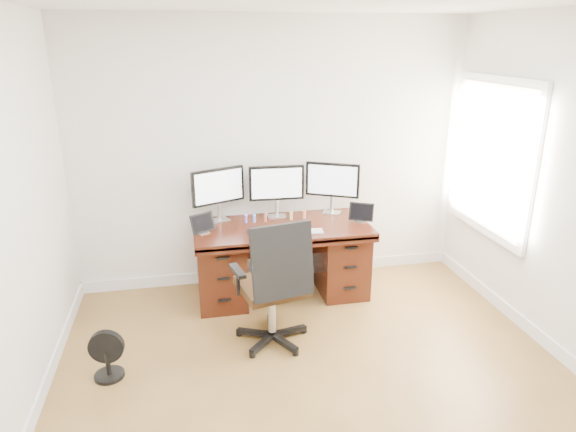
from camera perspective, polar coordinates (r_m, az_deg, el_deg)
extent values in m
plane|color=olive|center=(3.82, 4.85, -21.17)|extent=(4.50, 4.50, 0.00)
cube|color=white|center=(5.23, -1.66, 6.80)|extent=(4.00, 0.10, 2.70)
cube|color=white|center=(5.25, 21.69, 6.06)|extent=(0.04, 1.30, 1.50)
cube|color=white|center=(5.24, 21.50, 6.06)|extent=(0.01, 1.15, 1.35)
cube|color=#3D160C|center=(4.98, -0.69, -1.34)|extent=(1.70, 0.80, 0.05)
cube|color=#3D160C|center=(5.08, -7.49, -5.65)|extent=(0.45, 0.70, 0.70)
cube|color=#3D160C|center=(5.29, 5.73, -4.57)|extent=(0.45, 0.70, 0.70)
cube|color=black|center=(5.34, -1.29, -2.49)|extent=(0.74, 0.03, 0.40)
cylinder|color=black|center=(4.54, -1.76, -13.13)|extent=(0.71, 0.71, 0.09)
cylinder|color=silver|center=(4.41, -1.80, -10.30)|extent=(0.06, 0.06, 0.43)
cube|color=#382310|center=(4.31, -1.83, -7.81)|extent=(0.60, 0.59, 0.08)
cube|color=black|center=(3.97, -0.63, -5.09)|extent=(0.50, 0.15, 0.59)
cube|color=black|center=(4.14, -5.62, -6.10)|extent=(0.11, 0.27, 0.03)
cube|color=black|center=(4.33, 1.74, -4.84)|extent=(0.11, 0.27, 0.03)
cylinder|color=black|center=(4.36, -19.21, -16.36)|extent=(0.23, 0.23, 0.03)
cylinder|color=black|center=(4.30, -19.38, -15.17)|extent=(0.04, 0.04, 0.19)
cylinder|color=black|center=(4.22, -19.58, -13.66)|extent=(0.27, 0.09, 0.26)
cube|color=silver|center=(5.15, -7.61, -0.44)|extent=(0.22, 0.20, 0.01)
cylinder|color=silver|center=(5.13, -7.65, 0.46)|extent=(0.04, 0.04, 0.18)
cube|color=black|center=(5.05, -7.78, 3.31)|extent=(0.52, 0.24, 0.35)
cube|color=white|center=(5.03, -7.68, 3.26)|extent=(0.46, 0.20, 0.30)
cube|color=silver|center=(5.22, -1.26, -0.01)|extent=(0.19, 0.15, 0.01)
cylinder|color=silver|center=(5.19, -1.26, 0.88)|extent=(0.04, 0.04, 0.18)
cube|color=black|center=(5.12, -1.28, 3.69)|extent=(0.55, 0.06, 0.35)
cube|color=white|center=(5.10, -1.25, 3.64)|extent=(0.50, 0.02, 0.30)
cube|color=silver|center=(5.35, 4.87, 0.40)|extent=(0.22, 0.21, 0.01)
cylinder|color=silver|center=(5.32, 4.89, 1.27)|extent=(0.04, 0.04, 0.18)
cube|color=black|center=(5.25, 4.97, 4.02)|extent=(0.50, 0.28, 0.35)
cube|color=white|center=(5.23, 4.93, 3.97)|extent=(0.45, 0.23, 0.30)
cube|color=silver|center=(4.85, -9.40, -1.81)|extent=(0.13, 0.12, 0.01)
cube|color=black|center=(4.81, -9.46, -0.76)|extent=(0.24, 0.18, 0.17)
cube|color=silver|center=(5.12, 8.14, -0.57)|extent=(0.13, 0.12, 0.01)
cube|color=black|center=(5.09, 8.19, 0.43)|extent=(0.24, 0.17, 0.17)
cube|color=white|center=(4.83, 0.17, -1.60)|extent=(0.27, 0.19, 0.01)
cube|color=silver|center=(4.82, 3.15, -1.68)|extent=(0.14, 0.14, 0.01)
cube|color=black|center=(4.79, -3.21, -1.82)|extent=(0.22, 0.16, 0.01)
cube|color=black|center=(4.96, -0.99, -1.07)|extent=(0.15, 0.09, 0.01)
cylinder|color=#7156D3|center=(5.05, -4.71, -0.43)|extent=(0.03, 0.03, 0.06)
sphere|color=#7156D3|center=(5.04, -4.72, 0.02)|extent=(0.04, 0.04, 0.04)
cylinder|color=#4D7FEA|center=(5.06, -3.78, -0.37)|extent=(0.03, 0.03, 0.06)
sphere|color=#4D7FEA|center=(5.05, -3.79, 0.08)|extent=(0.04, 0.04, 0.04)
cylinder|color=brown|center=(5.08, -2.50, -0.29)|extent=(0.03, 0.03, 0.06)
sphere|color=brown|center=(5.06, -2.51, 0.16)|extent=(0.04, 0.04, 0.04)
cylinder|color=tan|center=(5.12, 0.36, -0.09)|extent=(0.03, 0.03, 0.06)
sphere|color=tan|center=(5.11, 0.37, 0.35)|extent=(0.04, 0.04, 0.04)
cylinder|color=#FF8A57|center=(5.15, 1.84, 0.01)|extent=(0.03, 0.03, 0.06)
sphere|color=#FF8A57|center=(5.14, 1.85, 0.45)|extent=(0.04, 0.04, 0.04)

